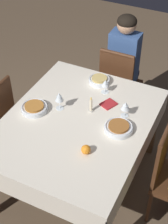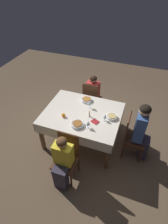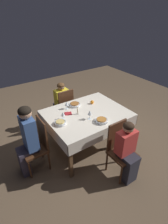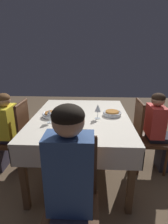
% 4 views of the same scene
% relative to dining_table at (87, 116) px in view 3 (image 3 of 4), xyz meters
% --- Properties ---
extents(ground_plane, '(8.00, 8.00, 0.00)m').
position_rel_dining_table_xyz_m(ground_plane, '(0.00, 0.00, -0.69)').
color(ground_plane, brown).
extents(dining_table, '(1.46, 1.15, 0.77)m').
position_rel_dining_table_xyz_m(dining_table, '(0.00, 0.00, 0.00)').
color(dining_table, silver).
rests_on(dining_table, ground_plane).
extents(chair_east, '(0.39, 0.39, 0.94)m').
position_rel_dining_table_xyz_m(chair_east, '(0.98, -0.00, -0.18)').
color(chair_east, '#472816').
rests_on(chair_east, ground_plane).
extents(chair_north, '(0.39, 0.39, 0.94)m').
position_rel_dining_table_xyz_m(chair_north, '(-0.08, 0.83, -0.18)').
color(chair_north, '#472816').
rests_on(chair_north, ground_plane).
extents(chair_south, '(0.39, 0.39, 0.94)m').
position_rel_dining_table_xyz_m(chair_south, '(0.03, -0.83, -0.18)').
color(chair_south, '#472816').
rests_on(chair_south, ground_plane).
extents(person_adult_denim, '(0.34, 0.30, 1.23)m').
position_rel_dining_table_xyz_m(person_adult_denim, '(1.13, -0.00, 0.01)').
color(person_adult_denim, '#383342').
rests_on(person_adult_denim, ground_plane).
extents(person_child_red, '(0.30, 0.33, 1.04)m').
position_rel_dining_table_xyz_m(person_child_red, '(-0.08, 0.99, -0.12)').
color(person_child_red, '#282833').
rests_on(person_child_red, ground_plane).
extents(person_child_yellow, '(0.30, 0.33, 1.04)m').
position_rel_dining_table_xyz_m(person_child_yellow, '(0.03, -0.99, -0.12)').
color(person_child_yellow, '#383342').
rests_on(person_child_yellow, ground_plane).
extents(bowl_east, '(0.20, 0.20, 0.06)m').
position_rel_dining_table_xyz_m(bowl_east, '(0.57, 0.05, 0.11)').
color(bowl_east, silver).
rests_on(bowl_east, dining_table).
extents(wine_glass_east, '(0.07, 0.07, 0.13)m').
position_rel_dining_table_xyz_m(wine_glass_east, '(0.45, -0.06, 0.17)').
color(wine_glass_east, white).
rests_on(wine_glass_east, dining_table).
extents(bowl_north, '(0.23, 0.23, 0.06)m').
position_rel_dining_table_xyz_m(bowl_north, '(-0.04, 0.38, 0.11)').
color(bowl_north, silver).
rests_on(bowl_north, dining_table).
extents(wine_glass_north, '(0.07, 0.07, 0.17)m').
position_rel_dining_table_xyz_m(wine_glass_north, '(0.08, 0.20, 0.20)').
color(wine_glass_north, white).
rests_on(wine_glass_north, dining_table).
extents(bowl_south, '(0.23, 0.23, 0.06)m').
position_rel_dining_table_xyz_m(bowl_south, '(0.04, -0.35, 0.11)').
color(bowl_south, silver).
rests_on(bowl_south, dining_table).
extents(wine_glass_south, '(0.07, 0.07, 0.15)m').
position_rel_dining_table_xyz_m(wine_glass_south, '(0.23, -0.33, 0.18)').
color(wine_glass_south, white).
rests_on(wine_glass_south, dining_table).
extents(candle_centerpiece, '(0.04, 0.04, 0.15)m').
position_rel_dining_table_xyz_m(candle_centerpiece, '(0.16, -0.05, 0.14)').
color(candle_centerpiece, beige).
rests_on(candle_centerpiece, dining_table).
extents(orange_fruit, '(0.07, 0.07, 0.07)m').
position_rel_dining_table_xyz_m(orange_fruit, '(-0.29, -0.22, 0.12)').
color(orange_fruit, orange).
rests_on(orange_fruit, dining_table).
extents(napkin_red_folded, '(0.16, 0.15, 0.01)m').
position_rel_dining_table_xyz_m(napkin_red_folded, '(0.30, -0.15, 0.09)').
color(napkin_red_folded, '#AD2328').
rests_on(napkin_red_folded, dining_table).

